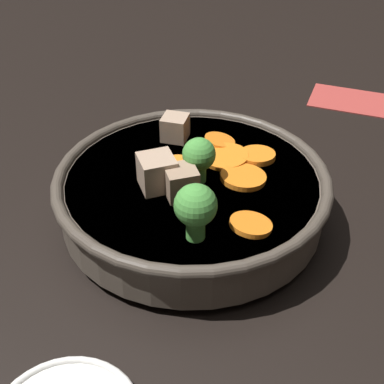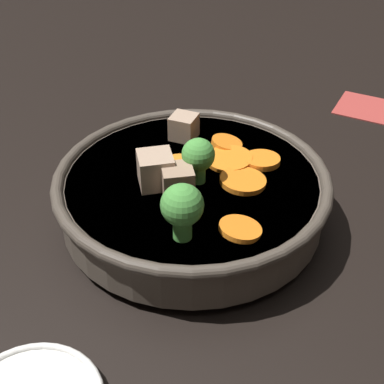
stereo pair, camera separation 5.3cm
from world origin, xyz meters
name	(u,v)px [view 1 (the left image)]	position (x,y,z in m)	size (l,w,h in m)	color
ground_plane	(192,220)	(0.00, 0.00, 0.00)	(3.00, 3.00, 0.00)	black
stirfry_bowl	(192,191)	(0.00, 0.00, 0.04)	(0.27, 0.27, 0.11)	#51473D
napkin	(349,100)	(-0.01, -0.35, 0.00)	(0.13, 0.11, 0.00)	#A33833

